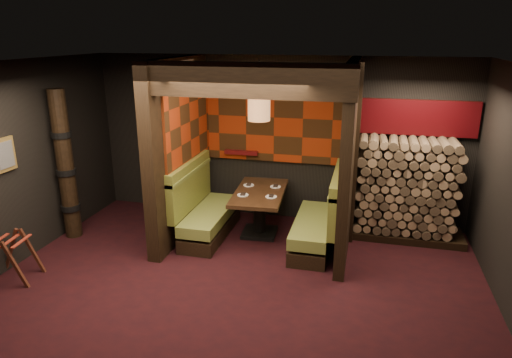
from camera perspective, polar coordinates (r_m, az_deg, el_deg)
The scene contains 21 objects.
floor at distance 6.03m, azimuth -3.06°, elevation -14.30°, with size 6.50×5.50×0.02m, color black.
ceiling at distance 5.12m, azimuth -3.61°, elevation 14.03°, with size 6.50×5.50×0.02m, color black.
wall_back at distance 7.99m, azimuth 2.53°, elevation 4.99°, with size 6.50×0.02×2.85m, color black.
wall_front at distance 3.16m, azimuth -18.91°, elevation -17.38°, with size 6.50×0.02×2.85m, color black.
partition_left at distance 7.35m, azimuth -9.62°, elevation 3.63°, with size 0.20×2.20×2.85m, color black.
partition_right at distance 6.82m, azimuth 11.50°, elevation 2.40°, with size 0.15×2.10×2.85m, color black.
header_beam at distance 5.82m, azimuth -1.70°, elevation 12.23°, with size 2.85×0.18×0.44m, color black.
tapa_back_panel at distance 7.87m, azimuth 2.31°, elevation 7.73°, with size 2.40×0.06×1.55m, color #96290B.
tapa_side_panel at distance 7.37m, azimuth -8.39°, elevation 7.11°, with size 0.04×1.85×1.45m, color #96290B.
lacquer_shelf at distance 8.08m, azimuth -1.83°, elevation 3.36°, with size 0.60×0.12×0.07m, color #530C0E.
booth_bench_left at distance 7.53m, azimuth -6.50°, elevation -4.11°, with size 0.68×1.60×1.14m.
booth_bench_right at distance 7.13m, azimuth 8.01°, elevation -5.46°, with size 0.68×1.60×1.14m.
dining_table at distance 7.44m, azimuth 0.45°, elevation -3.23°, with size 0.87×1.48×0.76m.
place_settings at distance 7.36m, azimuth 0.45°, elevation -1.44°, with size 0.66×0.70×0.03m.
pendant_lamp at distance 6.98m, azimuth 0.38°, elevation 9.14°, with size 0.34×0.34×0.93m.
framed_picture at distance 7.06m, azimuth -28.93°, elevation 2.66°, with size 0.05×0.36×0.46m.
luggage_rack at distance 7.01m, azimuth -28.14°, elevation -8.43°, with size 0.70×0.54×0.69m.
totem_column at distance 7.80m, azimuth -22.71°, elevation 1.47°, with size 0.31×0.31×2.40m.
firewood_stack at distance 7.65m, azimuth 18.86°, elevation -1.29°, with size 1.73×0.70×1.64m.
mosaic_header at distance 7.70m, azimuth 19.49°, elevation 7.25°, with size 1.83×0.10×0.56m, color maroon.
bay_front_post at distance 7.07m, azimuth 12.34°, elevation 2.88°, with size 0.08×0.08×2.85m, color black.
Camera 1 is at (1.53, -4.88, 3.19)m, focal length 32.00 mm.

